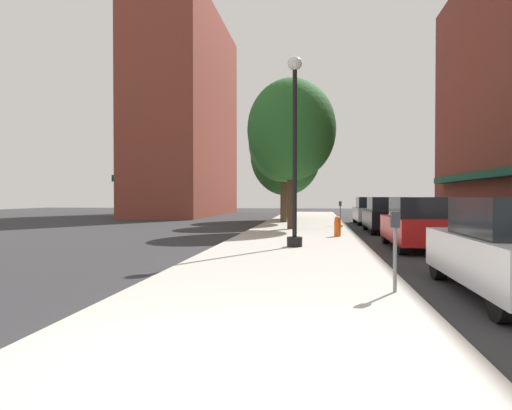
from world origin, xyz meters
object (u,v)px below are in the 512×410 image
Objects in this scene: tree_near at (286,155)px; car_red at (419,224)px; lamppost at (295,147)px; car_black at (386,215)px; parking_meter_far at (395,241)px; tree_mid at (291,130)px; parking_meter_near at (340,210)px; tree_far at (284,142)px; fire_hydrant at (338,226)px; car_silver at (370,211)px.

tree_near reaches higher than car_red.
car_black is at bearing 63.24° from lamppost.
parking_meter_far is 0.30× the size of car_red.
tree_near is at bearing 95.43° from tree_mid.
parking_meter_near is 5.84m from tree_far.
tree_mid is at bearing 175.49° from car_black.
fire_hydrant is 10.59m from car_silver.
tree_mid is at bearing -127.92° from parking_meter_near.
car_black is 1.00× the size of car_silver.
parking_meter_near reaches higher than fire_hydrant.
tree_near is 12.70m from car_black.
tree_mid is 6.05m from car_black.
tree_mid is (-2.49, 14.61, 3.96)m from parking_meter_far.
parking_meter_near is 0.30× the size of car_red.
tree_far is at bearing 106.04° from fire_hydrant.
parking_meter_near is 17.81m from parking_meter_far.
tree_near is at bearing 94.76° from lamppost.
parking_meter_far is at bearing -82.09° from tree_near.
car_silver is (1.95, 20.88, -0.14)m from parking_meter_far.
car_silver reaches higher than parking_meter_far.
tree_mid is 0.98× the size of tree_far.
car_silver is at bearing 90.25° from car_red.
lamppost is 1.37× the size of car_silver.
parking_meter_far is (0.00, -17.81, 0.00)m from parking_meter_near.
parking_meter_far is at bearing -104.39° from car_red.
tree_far reaches higher than parking_meter_near.
tree_mid is 1.69× the size of car_black.
lamppost reaches higher than parking_meter_near.
tree_near is 1.73× the size of car_silver.
lamppost reaches higher than car_silver.
tree_mid is 1.69× the size of car_red.
lamppost is at bearing 106.41° from parking_meter_far.
lamppost reaches higher than car_red.
lamppost reaches higher than fire_hydrant.
fire_hydrant is at bearing -78.24° from tree_near.
parking_meter_near is at bearing 118.19° from car_black.
car_silver is (5.24, 0.47, -4.21)m from tree_far.
tree_mid is 8.71m from car_silver.
tree_near is (-3.50, 25.16, 3.71)m from parking_meter_far.
tree_far is at bearing -87.49° from tree_near.
tree_far reaches higher than lamppost.
fire_hydrant is at bearing 69.30° from lamppost.
tree_near is at bearing 101.76° from fire_hydrant.
tree_far is 14.59m from car_red.
tree_mid is 1.69× the size of car_silver.
tree_far is (-2.83, 9.84, 4.50)m from fire_hydrant.
car_red is at bearing -91.30° from car_black.
car_red and car_black have the same top height.
tree_near reaches higher than lamppost.
lamppost is 0.79× the size of tree_near.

